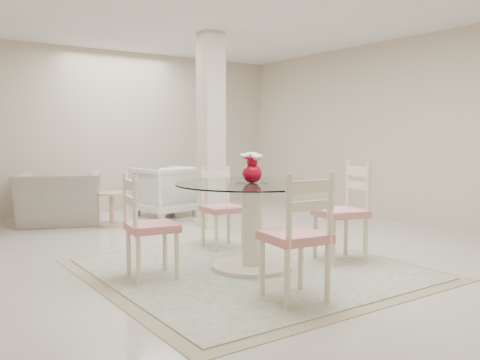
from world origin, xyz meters
TOP-DOWN VIEW (x-y plane):
  - ground at (0.00, 0.00)m, footprint 7.00×7.00m
  - room_shell at (0.00, 0.00)m, footprint 6.02×7.02m
  - column at (0.50, 1.30)m, footprint 0.30×0.30m
  - area_rug at (-0.41, -0.92)m, footprint 2.90×2.90m
  - dining_table at (-0.41, -0.92)m, footprint 1.45×1.45m
  - red_vase at (-0.41, -0.92)m, footprint 0.22×0.21m
  - dining_chair_east at (0.57, -1.20)m, footprint 0.55×0.55m
  - dining_chair_north at (-0.15, 0.06)m, footprint 0.44×0.44m
  - dining_chair_west at (-1.39, -0.65)m, footprint 0.48×0.48m
  - dining_chair_south at (-0.68, -1.91)m, footprint 0.50×0.50m
  - recliner_taupe at (-1.22, 2.70)m, footprint 1.45×1.36m
  - armchair_white at (0.41, 2.57)m, footprint 0.98×1.00m
  - side_table at (-0.63, 2.17)m, footprint 0.46×0.46m

SIDE VIEW (x-z plane):
  - ground at x=0.00m, z-range 0.00..0.00m
  - area_rug at x=-0.41m, z-range 0.00..0.02m
  - side_table at x=-0.63m, z-range -0.02..0.46m
  - recliner_taupe at x=-1.22m, z-range 0.00..0.75m
  - armchair_white at x=0.41m, z-range 0.00..0.80m
  - dining_table at x=-0.41m, z-range 0.01..0.85m
  - dining_chair_north at x=-0.15m, z-range 0.03..1.04m
  - dining_chair_west at x=-1.39m, z-range 0.03..1.07m
  - dining_chair_south at x=-0.68m, z-range 0.03..1.14m
  - dining_chair_east at x=0.57m, z-range 0.03..1.15m
  - red_vase at x=-0.41m, z-range 0.84..1.12m
  - column at x=0.50m, z-range 0.00..2.70m
  - room_shell at x=0.00m, z-range 0.50..3.21m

